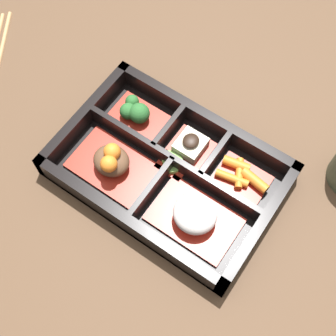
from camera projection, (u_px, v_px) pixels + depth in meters
The scene contains 9 objects.
ground_plane at pixel (168, 175), 0.68m from camera, with size 3.00×3.00×0.00m, color #4C3523.
bento_base at pixel (168, 174), 0.67m from camera, with size 0.31×0.21×0.01m.
bento_rim at pixel (169, 168), 0.66m from camera, with size 0.31×0.21×0.04m.
bowl_rice at pixel (195, 215), 0.62m from camera, with size 0.12×0.08×0.04m.
bowl_stew at pixel (112, 162), 0.65m from camera, with size 0.12×0.08×0.05m.
bowl_carrots at pixel (242, 177), 0.66m from camera, with size 0.08×0.06×0.02m.
bowl_tofu at pixel (190, 146), 0.67m from camera, with size 0.06×0.06×0.03m.
bowl_greens at pixel (136, 113), 0.69m from camera, with size 0.09×0.06×0.04m.
bowl_pickles at pixel (172, 163), 0.67m from camera, with size 0.04×0.03×0.01m.
Camera 1 is at (-0.16, 0.23, 0.62)m, focal length 50.00 mm.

